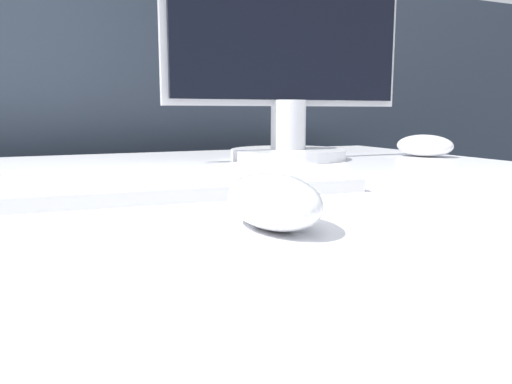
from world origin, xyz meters
TOP-DOWN VIEW (x-y plane):
  - partition_panel at (0.00, 0.70)m, footprint 5.00×0.03m
  - computer_mouse_near at (0.05, -0.25)m, footprint 0.07×0.11m
  - keyboard at (0.03, -0.04)m, footprint 0.42×0.17m
  - monitor at (0.34, 0.29)m, footprint 0.51×0.23m
  - computer_mouse_far at (0.63, 0.21)m, footprint 0.12×0.13m

SIDE VIEW (x-z plane):
  - partition_panel at x=0.00m, z-range 0.00..1.22m
  - keyboard at x=0.03m, z-range 0.75..0.78m
  - computer_mouse_near at x=0.05m, z-range 0.75..0.80m
  - computer_mouse_far at x=0.63m, z-range 0.75..0.80m
  - monitor at x=0.34m, z-range 0.76..1.19m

